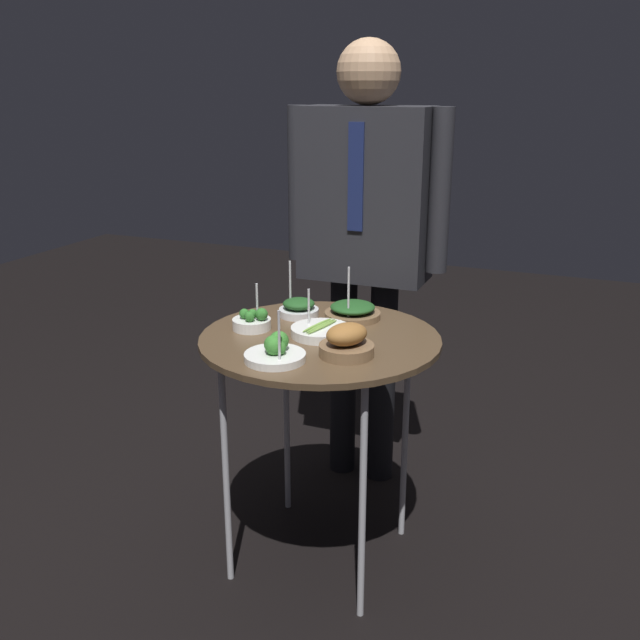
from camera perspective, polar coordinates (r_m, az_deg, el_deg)
ground_plane at (r=2.43m, az=0.00°, el=-18.22°), size 8.00×8.00×0.00m
serving_cart at (r=2.09m, az=0.00°, el=-2.67°), size 0.70×0.70×0.75m
bowl_spinach_front_left at (r=2.23m, az=2.62°, el=0.73°), size 0.18×0.18×0.18m
bowl_broccoli_front_center at (r=2.14m, az=-5.44°, el=-0.12°), size 0.12×0.12×0.13m
bowl_spinach_mid_right at (r=2.25m, az=-1.72°, el=0.98°), size 0.13×0.13×0.17m
bowl_roast_center at (r=1.92m, az=2.14°, el=-1.80°), size 0.15×0.15×0.09m
bowl_broccoli_front_right at (r=1.89m, az=-3.58°, el=-2.52°), size 0.16×0.16×0.15m
bowl_asparagus_back_left at (r=2.08m, az=0.02°, el=-0.88°), size 0.18×0.18×0.13m
waiter_figure at (r=2.52m, az=3.68°, el=8.29°), size 0.59×0.22×1.60m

